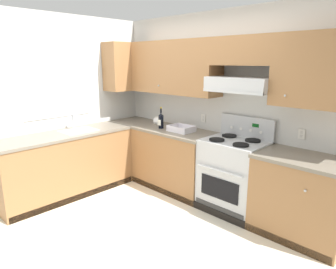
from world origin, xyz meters
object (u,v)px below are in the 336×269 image
object	(u,v)px
stove	(233,175)
wine_bottle	(161,120)
bowl	(181,129)
paper_towel_roll	(158,121)

from	to	relation	value
stove	wine_bottle	world-z (taller)	wine_bottle
wine_bottle	bowl	bearing A→B (deg)	9.83
wine_bottle	paper_towel_roll	size ratio (longest dim) A/B	2.65
bowl	paper_towel_roll	bearing A→B (deg)	170.06
bowl	stove	bearing A→B (deg)	1.42
stove	bowl	bearing A→B (deg)	-178.58
paper_towel_roll	stove	bearing A→B (deg)	-3.14
stove	bowl	distance (m)	0.99
bowl	wine_bottle	bearing A→B (deg)	-170.17
stove	wine_bottle	distance (m)	1.35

